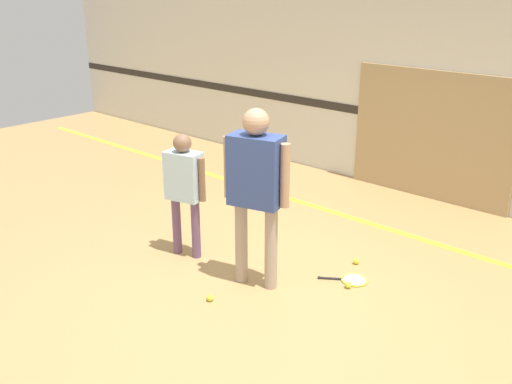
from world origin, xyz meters
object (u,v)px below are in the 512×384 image
(person_student_left, at_px, (184,182))
(tennis_ball_by_spare_racket, at_px, (348,285))
(tennis_ball_near_instructor, at_px, (210,298))
(tennis_ball_stray_left, at_px, (356,261))
(person_instructor, at_px, (256,180))
(racket_spare_on_floor, at_px, (352,280))

(person_student_left, relative_size, tennis_ball_by_spare_racket, 20.25)
(tennis_ball_near_instructor, bearing_deg, tennis_ball_stray_left, 68.39)
(tennis_ball_by_spare_racket, xyz_separation_m, tennis_ball_stray_left, (-0.21, 0.47, 0.00))
(person_student_left, distance_m, tennis_ball_by_spare_racket, 1.95)
(tennis_ball_by_spare_racket, bearing_deg, person_instructor, -143.84)
(tennis_ball_near_instructor, bearing_deg, tennis_ball_by_spare_racket, 52.15)
(person_student_left, xyz_separation_m, tennis_ball_by_spare_racket, (1.69, 0.55, -0.79))
(racket_spare_on_floor, distance_m, tennis_ball_stray_left, 0.37)
(racket_spare_on_floor, relative_size, tennis_ball_stray_left, 7.37)
(tennis_ball_near_instructor, relative_size, tennis_ball_stray_left, 1.00)
(person_student_left, xyz_separation_m, tennis_ball_stray_left, (1.48, 1.03, -0.79))
(racket_spare_on_floor, relative_size, tennis_ball_near_instructor, 7.37)
(tennis_ball_by_spare_racket, height_order, tennis_ball_stray_left, same)
(racket_spare_on_floor, bearing_deg, person_instructor, 10.43)
(person_instructor, distance_m, person_student_left, 1.00)
(person_student_left, bearing_deg, tennis_ball_stray_left, 20.46)
(person_instructor, bearing_deg, tennis_ball_near_instructor, -116.32)
(person_student_left, height_order, tennis_ball_stray_left, person_student_left)
(person_student_left, bearing_deg, tennis_ball_near_instructor, -43.99)
(tennis_ball_near_instructor, bearing_deg, person_instructor, 79.46)
(person_instructor, height_order, person_student_left, person_instructor)
(person_instructor, bearing_deg, racket_spare_on_floor, 29.33)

